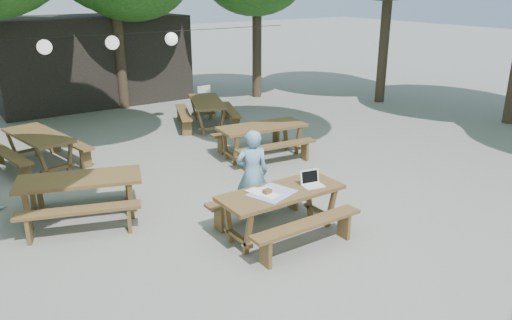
{
  "coord_description": "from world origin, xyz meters",
  "views": [
    {
      "loc": [
        -4.32,
        -6.46,
        3.78
      ],
      "look_at": [
        0.0,
        -0.08,
        1.05
      ],
      "focal_mm": 35.0,
      "sensor_mm": 36.0,
      "label": 1
    }
  ],
  "objects": [
    {
      "name": "ground",
      "position": [
        0.0,
        0.0,
        0.0
      ],
      "size": [
        80.0,
        80.0,
        0.0
      ],
      "primitive_type": "plane",
      "color": "slate",
      "rests_on": "ground"
    },
    {
      "name": "picnic_table_far_w",
      "position": [
        -2.46,
        4.63,
        0.39
      ],
      "size": [
        1.92,
        2.17,
        0.75
      ],
      "rotation": [
        0.0,
        0.0,
        1.77
      ],
      "color": "#523A1C",
      "rests_on": "ground"
    },
    {
      "name": "picnic_table_far_e",
      "position": [
        2.11,
        5.46,
        0.39
      ],
      "size": [
        2.15,
        2.33,
        0.75
      ],
      "rotation": [
        0.0,
        0.0,
        1.21
      ],
      "color": "#523A1C",
      "rests_on": "ground"
    },
    {
      "name": "paper_lanterns",
      "position": [
        -0.19,
        6.0,
        2.4
      ],
      "size": [
        9.0,
        0.34,
        0.38
      ],
      "color": "black",
      "rests_on": "ground"
    },
    {
      "name": "woman",
      "position": [
        0.03,
        0.08,
        0.76
      ],
      "size": [
        0.65,
        0.54,
        1.52
      ],
      "primitive_type": "imported",
      "rotation": [
        0.0,
        0.0,
        2.76
      ],
      "color": "#6A9FC2",
      "rests_on": "ground"
    },
    {
      "name": "tabletop_clutter",
      "position": [
        -0.2,
        -0.77,
        0.76
      ],
      "size": [
        0.79,
        0.73,
        0.08
      ],
      "color": "#345DB3",
      "rests_on": "main_picnic_table"
    },
    {
      "name": "main_picnic_table",
      "position": [
        0.0,
        -0.78,
        0.39
      ],
      "size": [
        2.0,
        1.58,
        0.75
      ],
      "color": "#523A1C",
      "rests_on": "ground"
    },
    {
      "name": "laptop",
      "position": [
        0.53,
        -0.87,
        0.81
      ],
      "size": [
        0.37,
        0.31,
        0.24
      ],
      "rotation": [
        0.0,
        0.0,
        -0.17
      ],
      "color": "white",
      "rests_on": "main_picnic_table"
    },
    {
      "name": "picnic_table_nw",
      "position": [
        -2.45,
        1.54,
        0.39
      ],
      "size": [
        2.31,
        2.11,
        0.75
      ],
      "rotation": [
        0.0,
        0.0,
        -0.33
      ],
      "color": "#523A1C",
      "rests_on": "ground"
    },
    {
      "name": "picnic_table_ne",
      "position": [
        1.91,
        2.5,
        0.39
      ],
      "size": [
        2.07,
        1.77,
        0.75
      ],
      "rotation": [
        0.0,
        0.0,
        -0.11
      ],
      "color": "#523A1C",
      "rests_on": "ground"
    },
    {
      "name": "pavilion",
      "position": [
        0.5,
        10.5,
        1.4
      ],
      "size": [
        6.0,
        3.0,
        2.8
      ],
      "primitive_type": "cube",
      "color": "black",
      "rests_on": "ground"
    },
    {
      "name": "plastic_chair",
      "position": [
        2.68,
        6.49,
        0.26
      ],
      "size": [
        0.46,
        0.46,
        0.9
      ],
      "rotation": [
        0.0,
        0.0,
        0.06
      ],
      "color": "white",
      "rests_on": "ground"
    }
  ]
}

